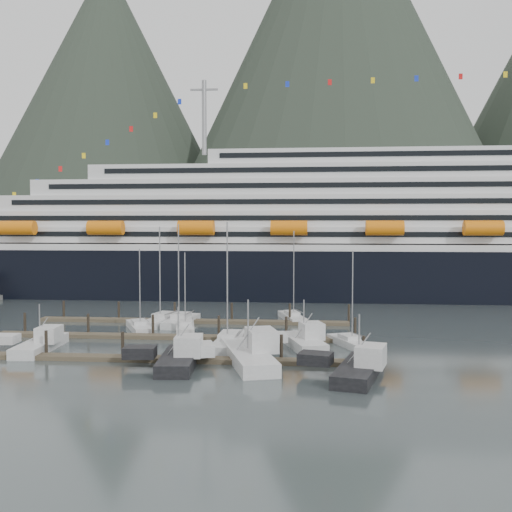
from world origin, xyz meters
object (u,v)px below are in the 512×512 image
object	(u,v)px
trawler_d	(357,368)
trawler_b	(177,358)
sailboat_f	(181,322)
trawler_e	(303,341)
sailboat_e	(164,321)
cruise_ship	(390,239)
sailboat_g	(292,317)
sailboat_h	(349,343)
sailboat_d	(229,342)
sailboat_c	(185,328)
trawler_c	(247,354)
trawler_a	(39,344)
sailboat_b	(139,327)

from	to	relation	value
trawler_d	trawler_b	bearing A→B (deg)	96.49
sailboat_f	trawler_e	xyz separation A→B (m)	(18.60, -15.56, 0.40)
sailboat_e	cruise_ship	bearing A→B (deg)	-32.28
sailboat_f	sailboat_g	xyz separation A→B (m)	(16.60, 5.84, -0.04)
sailboat_h	sailboat_d	bearing A→B (deg)	71.71
cruise_ship	sailboat_h	xyz separation A→B (m)	(-12.02, -54.49, -11.63)
sailboat_c	trawler_c	bearing A→B (deg)	-162.31
sailboat_g	trawler_c	xyz separation A→B (m)	(-4.04, -29.77, 0.54)
trawler_a	trawler_e	size ratio (longest dim) A/B	1.07
sailboat_c	cruise_ship	bearing A→B (deg)	-49.27
sailboat_c	trawler_a	xyz separation A→B (m)	(-14.69, -14.96, 0.41)
sailboat_b	trawler_e	xyz separation A→B (m)	(23.55, -10.25, 0.45)
sailboat_c	sailboat_h	xyz separation A→B (m)	(22.65, -8.72, 0.00)
sailboat_e	sailboat_g	bearing A→B (deg)	-63.01
trawler_c	sailboat_b	bearing A→B (deg)	26.39
sailboat_g	sailboat_h	distance (m)	20.99
sailboat_f	sailboat_h	world-z (taller)	sailboat_f
sailboat_f	trawler_b	xyz separation A→B (m)	(5.43, -26.54, 0.44)
trawler_c	trawler_d	world-z (taller)	trawler_c
cruise_ship	sailboat_b	bearing A→B (deg)	-131.85
sailboat_h	trawler_a	size ratio (longest dim) A/B	1.08
cruise_ship	sailboat_g	world-z (taller)	cruise_ship
cruise_ship	sailboat_e	bearing A→B (deg)	-134.32
trawler_b	trawler_e	bearing A→B (deg)	-55.18
sailboat_e	sailboat_f	distance (m)	2.95
trawler_a	trawler_b	distance (m)	19.60
cruise_ship	sailboat_d	xyz separation A→B (m)	(-26.94, -55.95, -11.60)
sailboat_c	trawler_b	world-z (taller)	sailboat_c
sailboat_f	sailboat_b	bearing A→B (deg)	143.30
sailboat_d	trawler_b	distance (m)	12.09
sailboat_c	trawler_d	distance (m)	33.02
sailboat_d	trawler_d	size ratio (longest dim) A/B	1.32
trawler_a	trawler_e	xyz separation A→B (m)	(31.61, 4.35, 0.04)
cruise_ship	sailboat_c	bearing A→B (deg)	-127.15
sailboat_f	trawler_e	size ratio (longest dim) A/B	1.49
sailboat_b	trawler_e	world-z (taller)	sailboat_b
sailboat_h	trawler_b	world-z (taller)	sailboat_h
sailboat_d	trawler_d	world-z (taller)	sailboat_d
trawler_c	sailboat_c	bearing A→B (deg)	12.96
sailboat_e	trawler_d	world-z (taller)	sailboat_e
sailboat_f	cruise_ship	bearing A→B (deg)	-35.38
sailboat_b	sailboat_f	world-z (taller)	sailboat_f
cruise_ship	trawler_c	distance (m)	69.87
cruise_ship	trawler_e	xyz separation A→B (m)	(-17.76, -56.38, -11.19)
sailboat_b	sailboat_d	xyz separation A→B (m)	(14.37, -9.82, 0.04)
trawler_c	sailboat_e	bearing A→B (deg)	15.30
sailboat_d	trawler_d	bearing A→B (deg)	-131.76
sailboat_f	sailboat_h	distance (m)	27.91
cruise_ship	trawler_b	xyz separation A→B (m)	(-30.93, -67.36, -11.14)
trawler_c	sailboat_f	bearing A→B (deg)	10.85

